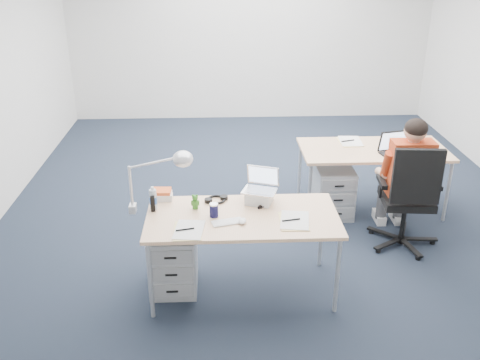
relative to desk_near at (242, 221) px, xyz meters
name	(u,v)px	position (x,y,z in m)	size (l,w,h in m)	color
floor	(268,206)	(0.38, 1.60, -0.68)	(7.00, 7.00, 0.00)	#19212D
room	(272,58)	(0.38, 1.60, 1.03)	(6.02, 7.02, 2.80)	silver
desk_near	(242,221)	(0.00, 0.00, 0.00)	(1.60, 0.80, 0.73)	tan
desk_far	(373,152)	(1.52, 1.52, 0.00)	(1.60, 0.80, 0.73)	tan
office_chair	(405,217)	(1.65, 0.68, -0.37)	(0.76, 0.76, 1.11)	black
seated_person	(404,178)	(1.65, 0.86, -0.02)	(0.41, 0.71, 1.31)	#B43A19
drawer_pedestal_near	(174,259)	(-0.60, 0.08, -0.41)	(0.40, 0.50, 0.55)	#AEB1B4
drawer_pedestal_far	(333,191)	(1.09, 1.41, -0.41)	(0.40, 0.50, 0.55)	#AEB1B4
silver_laptop	(260,187)	(0.16, 0.24, 0.20)	(0.28, 0.22, 0.30)	silver
wireless_keyboard	(227,222)	(-0.13, -0.12, 0.05)	(0.25, 0.10, 0.01)	white
computer_mouse	(242,221)	(-0.01, -0.13, 0.06)	(0.06, 0.10, 0.04)	white
headphones	(216,199)	(-0.22, 0.29, 0.06)	(0.22, 0.17, 0.04)	black
can_koozie	(214,210)	(-0.24, 0.00, 0.11)	(0.07, 0.07, 0.12)	#14123A
water_bottle	(153,198)	(-0.75, 0.16, 0.15)	(0.06, 0.06, 0.20)	silver
bear_figurine	(195,202)	(-0.40, 0.15, 0.11)	(0.07, 0.05, 0.13)	#1F701E
book_stack	(161,194)	(-0.70, 0.35, 0.09)	(0.19, 0.14, 0.09)	silver
cordless_phone	(153,204)	(-0.75, 0.11, 0.12)	(0.04, 0.02, 0.14)	black
papers_left	(188,231)	(-0.44, -0.24, 0.05)	(0.22, 0.32, 0.01)	#FFE293
papers_right	(294,221)	(0.41, -0.12, 0.05)	(0.23, 0.32, 0.01)	#FFE293
sunglasses	(263,207)	(0.18, 0.13, 0.06)	(0.10, 0.05, 0.02)	black
desk_lamp	(151,181)	(-0.75, 0.11, 0.33)	(0.49, 0.18, 0.56)	silver
dark_laptop	(400,144)	(1.74, 1.29, 0.18)	(0.36, 0.35, 0.26)	black
far_cup	(413,140)	(2.00, 1.63, 0.10)	(0.07, 0.07, 0.10)	white
far_papers	(350,142)	(1.31, 1.73, 0.05)	(0.24, 0.34, 0.01)	white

